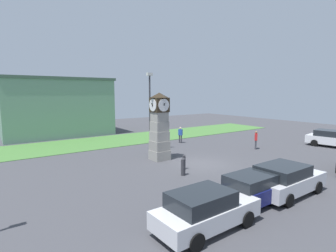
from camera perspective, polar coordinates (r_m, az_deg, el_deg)
ground_plane at (r=19.34m, az=7.12°, el=-8.21°), size 67.02×67.02×0.00m
clock_tower at (r=19.97m, az=-1.87°, el=-0.32°), size 1.51×1.52×5.15m
bollard_near_tower at (r=16.56m, az=3.33°, el=-8.79°), size 0.28×0.28×1.12m
bollard_mid_row at (r=17.85m, az=3.50°, el=-7.80°), size 0.21×0.21×1.01m
car_navy_sedan at (r=10.44m, az=8.11°, el=-17.57°), size 4.29×1.95×1.53m
car_near_tower at (r=13.03m, az=17.91°, el=-12.88°), size 3.86×1.86×1.44m
car_by_building at (r=14.79m, az=24.11°, el=-10.50°), size 4.48×2.13×1.56m
car_far_lot at (r=29.53m, az=32.30°, el=-2.32°), size 2.70×4.85×1.56m
pedestrian_near_bench at (r=25.21m, az=18.59°, el=-2.66°), size 0.46×0.43×1.68m
pedestrian_by_cars at (r=26.88m, az=2.72°, el=-1.74°), size 0.42×0.47×1.64m
street_lamp_far_side at (r=22.65m, az=-3.98°, el=4.14°), size 0.50×0.24×6.82m
warehouse_blue_far at (r=34.47m, az=-23.07°, el=3.87°), size 12.26×7.74×6.87m
grass_verge_far at (r=29.75m, az=-7.78°, el=-2.70°), size 40.21×6.74×0.04m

